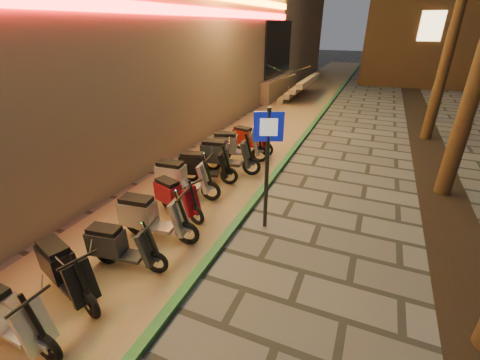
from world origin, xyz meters
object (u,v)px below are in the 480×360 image
at_px(scooter_11, 234,145).
at_px(scooter_6, 150,216).
at_px(scooter_4, 64,269).
at_px(scooter_3, 5,315).
at_px(scooter_7, 175,196).
at_px(pedestrian_sign, 268,154).
at_px(scooter_10, 223,155).
at_px(scooter_8, 181,178).
at_px(scooter_12, 248,139).
at_px(scooter_9, 202,166).
at_px(scooter_5, 118,246).

bearing_deg(scooter_11, scooter_6, -105.17).
bearing_deg(scooter_4, scooter_3, -71.48).
bearing_deg(scooter_4, scooter_11, 105.32).
xyz_separation_m(scooter_7, scooter_11, (-0.05, 3.55, 0.09)).
height_order(pedestrian_sign, scooter_10, pedestrian_sign).
bearing_deg(scooter_8, scooter_4, -94.62).
bearing_deg(scooter_8, scooter_7, -73.19).
bearing_deg(scooter_8, scooter_12, 77.74).
bearing_deg(scooter_10, pedestrian_sign, -55.27).
relative_size(pedestrian_sign, scooter_9, 1.63).
height_order(scooter_3, scooter_4, scooter_4).
bearing_deg(scooter_10, scooter_9, -114.16).
bearing_deg(scooter_10, scooter_4, -100.85).
height_order(scooter_4, scooter_9, scooter_9).
bearing_deg(scooter_12, scooter_3, -81.00).
height_order(pedestrian_sign, scooter_5, pedestrian_sign).
xyz_separation_m(scooter_9, scooter_12, (0.31, 2.82, -0.02)).
xyz_separation_m(scooter_3, scooter_11, (0.18, 7.39, 0.06)).
relative_size(scooter_8, scooter_11, 0.98).
bearing_deg(scooter_7, scooter_5, -70.32).
relative_size(scooter_5, scooter_8, 0.88).
xyz_separation_m(scooter_6, scooter_10, (-0.06, 3.65, 0.03)).
relative_size(scooter_11, scooter_12, 1.13).
bearing_deg(scooter_6, scooter_5, -95.58).
relative_size(scooter_3, scooter_9, 0.98).
relative_size(scooter_4, scooter_12, 1.02).
distance_m(scooter_6, scooter_7, 1.03).
height_order(scooter_5, scooter_8, scooter_8).
distance_m(pedestrian_sign, scooter_6, 2.75).
bearing_deg(scooter_7, scooter_3, -76.65).
height_order(scooter_8, scooter_12, scooter_8).
relative_size(scooter_6, scooter_11, 0.97).
bearing_deg(scooter_8, scooter_9, 77.67).
relative_size(pedestrian_sign, scooter_3, 1.67).
xyz_separation_m(scooter_4, scooter_5, (0.35, 0.86, -0.03)).
bearing_deg(scooter_6, scooter_10, 83.81).
bearing_deg(scooter_5, scooter_8, 89.98).
distance_m(scooter_3, scooter_6, 2.83).
height_order(scooter_8, scooter_9, scooter_8).
bearing_deg(scooter_5, scooter_4, -121.24).
bearing_deg(scooter_3, scooter_10, 89.50).
bearing_deg(scooter_6, scooter_7, 87.22).
relative_size(scooter_4, scooter_8, 0.93).
bearing_deg(scooter_10, scooter_3, -100.21).
bearing_deg(scooter_12, scooter_6, -78.89).
bearing_deg(scooter_7, scooter_10, 106.28).
height_order(scooter_10, scooter_12, scooter_10).
bearing_deg(scooter_10, scooter_12, 80.54).
relative_size(scooter_5, scooter_10, 0.84).
xyz_separation_m(pedestrian_sign, scooter_11, (-2.19, 3.23, -1.19)).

